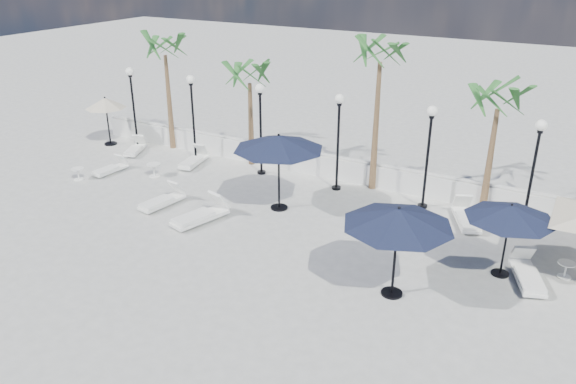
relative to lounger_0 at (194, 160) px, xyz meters
The scene contains 26 objects.
ground 8.89m from the lounger_0, 41.56° to the right, with size 100.00×100.00×0.00m, color #9D9D98.
balustrade 6.84m from the lounger_0, 13.59° to the left, with size 26.00×0.30×1.01m.
lamppost_0 4.51m from the lounger_0, behind, with size 0.36×0.36×3.84m.
lamppost_1 2.36m from the lounger_0, 120.18° to the left, with size 0.36×0.36×3.84m.
lamppost_2 3.92m from the lounger_0, 10.91° to the left, with size 0.36×0.36×3.84m.
lamppost_3 7.05m from the lounger_0, ahead, with size 0.36×0.36×3.84m.
lamppost_4 10.41m from the lounger_0, ahead, with size 0.36×0.36×3.84m.
lamppost_5 13.85m from the lounger_0, ahead, with size 0.36×0.36×3.84m.
palm_0 5.10m from the lounger_0, 149.13° to the left, with size 2.60×2.60×5.50m.
palm_1 4.36m from the lounger_0, 33.23° to the left, with size 2.60×2.60×4.70m.
palm_2 9.35m from the lounger_0, 10.16° to the left, with size 2.60×2.60×6.10m.
palm_3 12.78m from the lounger_0, ahead, with size 2.60×2.60×4.90m.
lounger_0 is the anchor object (origin of this frame).
lounger_1 3.54m from the lounger_0, 135.38° to the right, with size 0.65×1.65×0.60m.
lounger_2 3.39m from the lounger_0, behind, with size 1.18×1.78×0.64m.
lounger_3 4.34m from the lounger_0, 67.34° to the right, with size 0.88×1.95×0.71m.
lounger_4 5.75m from the lounger_0, 49.59° to the right, with size 1.26×2.27×0.81m.
lounger_5 14.56m from the lounger_0, 11.62° to the right, with size 1.29×2.06×0.74m.
lounger_6 11.86m from the lounger_0, ahead, with size 1.41×2.07×0.74m.
side_table_0 4.83m from the lounger_0, 129.88° to the right, with size 0.51×0.51×0.50m.
side_table_1 1.99m from the lounger_0, 107.65° to the right, with size 0.58×0.58×0.56m.
side_table_2 15.34m from the lounger_0, ahead, with size 0.50×0.50×0.49m.
parasol_navy_left 6.37m from the lounger_0, 20.46° to the right, with size 3.26×3.26×2.88m.
parasol_navy_mid 13.94m from the lounger_0, 11.96° to the right, with size 2.55×2.55×2.29m.
parasol_navy_right 12.52m from the lounger_0, 25.99° to the right, with size 2.99×2.99×2.68m.
parasol_cream_small 5.65m from the lounger_0, behind, with size 1.93×1.93×2.37m.
Camera 1 is at (8.34, -12.39, 8.79)m, focal length 35.00 mm.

